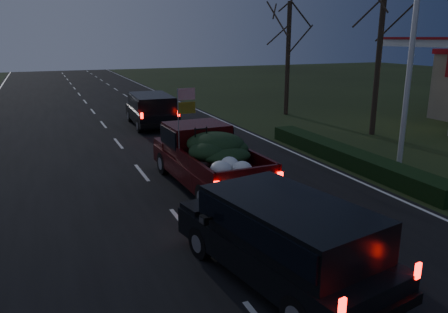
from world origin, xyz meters
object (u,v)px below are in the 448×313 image
object	(u,v)px
light_pole	(415,20)
pickup_truck	(208,154)
rear_suv	(285,232)
lead_suv	(151,107)

from	to	relation	value
light_pole	pickup_truck	distance (m)	8.91
light_pole	pickup_truck	bearing A→B (deg)	174.77
pickup_truck	rear_suv	distance (m)	6.23
rear_suv	light_pole	bearing A→B (deg)	22.35
light_pole	rear_suv	xyz separation A→B (m)	(-8.42, -5.48, -4.40)
light_pole	lead_suv	bearing A→B (deg)	121.43
lead_suv	pickup_truck	bearing A→B (deg)	-91.23
lead_suv	rear_suv	distance (m)	17.02
light_pole	lead_suv	distance (m)	14.15
pickup_truck	lead_suv	bearing A→B (deg)	84.29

